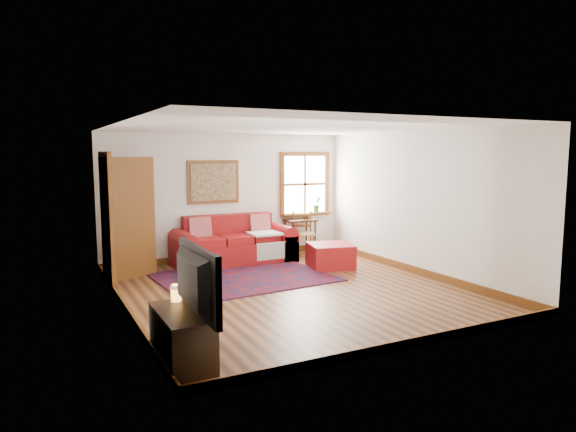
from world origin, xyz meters
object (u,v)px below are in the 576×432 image
red_ottoman (330,256)px  red_leather_sofa (233,247)px  media_cabinet (182,338)px  side_table (300,225)px  ladder_back_chair (303,231)px

red_ottoman → red_leather_sofa: bearing=154.5°
red_ottoman → media_cabinet: size_ratio=0.77×
red_leather_sofa → side_table: red_leather_sofa is taller
red_leather_sofa → side_table: bearing=6.4°
red_leather_sofa → ladder_back_chair: size_ratio=2.52×
red_leather_sofa → media_cabinet: size_ratio=2.36×
side_table → media_cabinet: 5.86m
red_leather_sofa → red_ottoman: size_ratio=3.05×
red_leather_sofa → side_table: 1.60m
side_table → media_cabinet: bearing=-130.1°
side_table → red_ottoman: bearing=-94.4°
side_table → media_cabinet: (-3.77, -4.48, -0.34)m
side_table → media_cabinet: size_ratio=0.74×
red_leather_sofa → ladder_back_chair: 1.55m
side_table → ladder_back_chair: bearing=-98.9°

